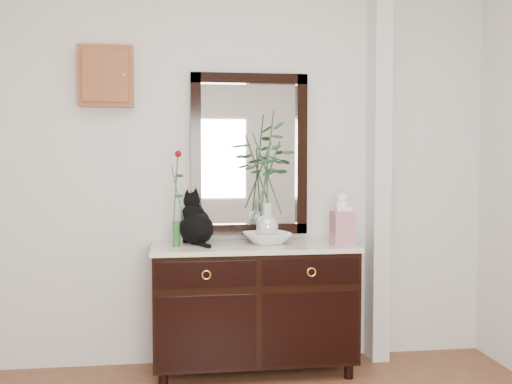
{
  "coord_description": "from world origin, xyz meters",
  "views": [
    {
      "loc": [
        -0.42,
        -2.11,
        1.42
      ],
      "look_at": [
        0.1,
        1.63,
        1.2
      ],
      "focal_mm": 42.0,
      "sensor_mm": 36.0,
      "label": 1
    }
  ],
  "objects": [
    {
      "name": "wall_back",
      "position": [
        0.0,
        1.98,
        1.35
      ],
      "size": [
        3.6,
        0.04,
        2.7
      ],
      "primitive_type": "cube",
      "color": "silver",
      "rests_on": "ground"
    },
    {
      "name": "bud_vase_rose",
      "position": [
        -0.4,
        1.72,
        1.16
      ],
      "size": [
        0.08,
        0.08,
        0.62
      ],
      "primitive_type": null,
      "rotation": [
        0.0,
        0.0,
        0.04
      ],
      "color": "#28612D",
      "rests_on": "sideboard"
    },
    {
      "name": "sideboard",
      "position": [
        0.1,
        1.73,
        0.47
      ],
      "size": [
        1.33,
        0.52,
        0.82
      ],
      "color": "black",
      "rests_on": "ground"
    },
    {
      "name": "pilaster",
      "position": [
        1.0,
        1.9,
        1.35
      ],
      "size": [
        0.12,
        0.2,
        2.7
      ],
      "primitive_type": "cube",
      "color": "silver",
      "rests_on": "ground"
    },
    {
      "name": "key_cabinet",
      "position": [
        -0.85,
        1.94,
        1.95
      ],
      "size": [
        0.35,
        0.1,
        0.4
      ],
      "primitive_type": "cube",
      "color": "brown",
      "rests_on": "wall_back"
    },
    {
      "name": "lotus_bowl",
      "position": [
        0.19,
        1.76,
        0.89
      ],
      "size": [
        0.37,
        0.37,
        0.07
      ],
      "primitive_type": "imported",
      "rotation": [
        0.0,
        0.0,
        0.23
      ],
      "color": "white",
      "rests_on": "sideboard"
    },
    {
      "name": "vase_branches",
      "position": [
        0.19,
        1.76,
        1.31
      ],
      "size": [
        0.5,
        0.5,
        0.87
      ],
      "primitive_type": null,
      "rotation": [
        0.0,
        0.0,
        0.24
      ],
      "color": "silver",
      "rests_on": "lotus_bowl"
    },
    {
      "name": "wall_mirror",
      "position": [
        0.1,
        1.97,
        1.44
      ],
      "size": [
        0.8,
        0.06,
        1.1
      ],
      "color": "black",
      "rests_on": "wall_back"
    },
    {
      "name": "ginger_jar",
      "position": [
        0.67,
        1.65,
        1.03
      ],
      "size": [
        0.14,
        0.14,
        0.35
      ],
      "primitive_type": null,
      "rotation": [
        0.0,
        0.0,
        0.06
      ],
      "color": "silver",
      "rests_on": "sideboard"
    },
    {
      "name": "cat",
      "position": [
        -0.27,
        1.81,
        1.02
      ],
      "size": [
        0.34,
        0.37,
        0.34
      ],
      "primitive_type": null,
      "rotation": [
        0.0,
        0.0,
        0.42
      ],
      "color": "black",
      "rests_on": "sideboard"
    }
  ]
}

